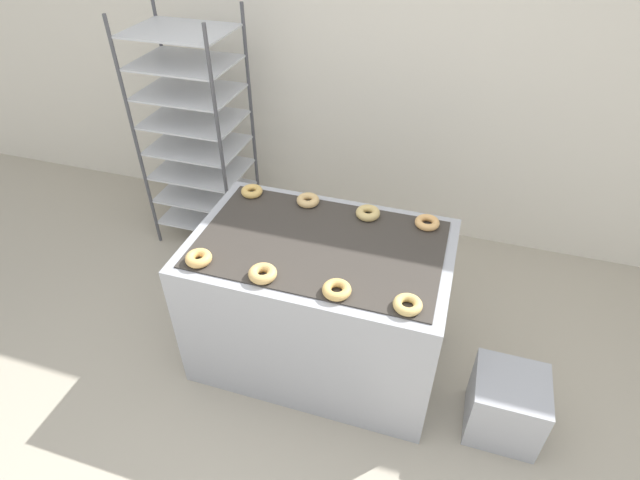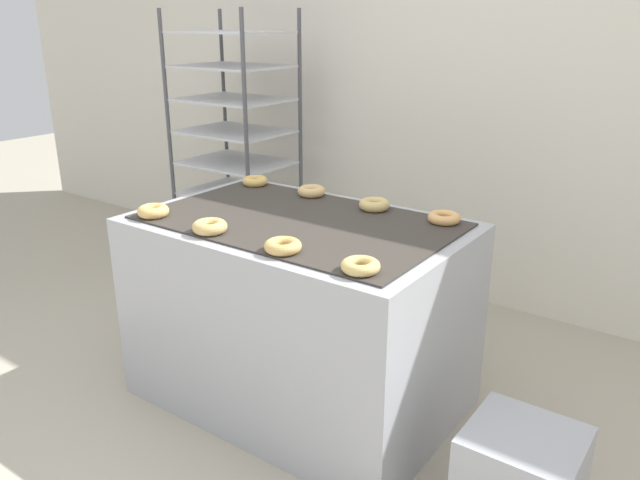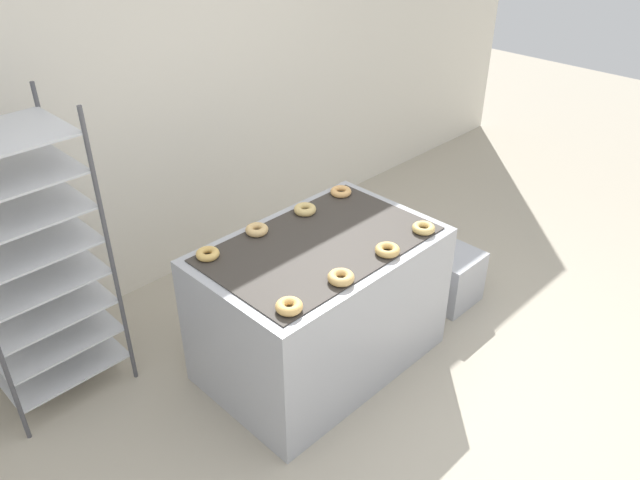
{
  "view_description": "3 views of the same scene",
  "coord_description": "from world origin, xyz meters",
  "px_view_note": "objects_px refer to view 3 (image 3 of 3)",
  "views": [
    {
      "loc": [
        0.59,
        -1.19,
        2.39
      ],
      "look_at": [
        0.0,
        0.68,
        0.85
      ],
      "focal_mm": 28.0,
      "sensor_mm": 36.0,
      "label": 1
    },
    {
      "loc": [
        1.47,
        -1.22,
        1.6
      ],
      "look_at": [
        0.0,
        0.83,
        0.7
      ],
      "focal_mm": 35.0,
      "sensor_mm": 36.0,
      "label": 2
    },
    {
      "loc": [
        -2.01,
        -1.33,
        2.6
      ],
      "look_at": [
        0.0,
        0.68,
        0.85
      ],
      "focal_mm": 35.0,
      "sensor_mm": 36.0,
      "label": 3
    }
  ],
  "objects_px": {
    "donut_near_left": "(289,306)",
    "donut_far_midright": "(305,209)",
    "baking_rack_cart": "(30,262)",
    "donut_far_left": "(208,254)",
    "donut_far_midleft": "(257,230)",
    "donut_near_midright": "(387,250)",
    "donut_near_right": "(424,228)",
    "glaze_bin": "(450,277)",
    "fryer_machine": "(320,305)",
    "donut_far_right": "(341,192)",
    "donut_near_midleft": "(341,277)"
  },
  "relations": [
    {
      "from": "donut_near_left",
      "to": "donut_far_right",
      "type": "bearing_deg",
      "value": 31.73
    },
    {
      "from": "fryer_machine",
      "to": "donut_far_midright",
      "type": "xyz_separation_m",
      "value": [
        0.18,
        0.3,
        0.44
      ]
    },
    {
      "from": "donut_near_right",
      "to": "donut_far_midright",
      "type": "xyz_separation_m",
      "value": [
        -0.32,
        0.62,
        0.0
      ]
    },
    {
      "from": "donut_far_left",
      "to": "donut_far_right",
      "type": "relative_size",
      "value": 0.95
    },
    {
      "from": "donut_far_midleft",
      "to": "donut_near_midleft",
      "type": "bearing_deg",
      "value": -90.56
    },
    {
      "from": "fryer_machine",
      "to": "baking_rack_cart",
      "type": "xyz_separation_m",
      "value": [
        -1.19,
        0.91,
        0.43
      ]
    },
    {
      "from": "donut_far_left",
      "to": "donut_far_midright",
      "type": "distance_m",
      "value": 0.68
    },
    {
      "from": "donut_near_midright",
      "to": "baking_rack_cart",
      "type": "bearing_deg",
      "value": 137.98
    },
    {
      "from": "donut_far_left",
      "to": "donut_far_midright",
      "type": "height_order",
      "value": "donut_far_midright"
    },
    {
      "from": "donut_far_right",
      "to": "glaze_bin",
      "type": "bearing_deg",
      "value": -42.85
    },
    {
      "from": "donut_near_midleft",
      "to": "donut_far_midleft",
      "type": "relative_size",
      "value": 1.05
    },
    {
      "from": "donut_near_right",
      "to": "glaze_bin",
      "type": "bearing_deg",
      "value": 12.05
    },
    {
      "from": "glaze_bin",
      "to": "donut_near_midleft",
      "type": "xyz_separation_m",
      "value": [
        -1.22,
        -0.12,
        0.67
      ]
    },
    {
      "from": "donut_near_midleft",
      "to": "donut_near_right",
      "type": "bearing_deg",
      "value": 0.32
    },
    {
      "from": "donut_near_left",
      "to": "donut_far_left",
      "type": "relative_size",
      "value": 1.04
    },
    {
      "from": "fryer_machine",
      "to": "donut_far_midright",
      "type": "bearing_deg",
      "value": 59.59
    },
    {
      "from": "donut_near_right",
      "to": "donut_near_left",
      "type": "bearing_deg",
      "value": 179.62
    },
    {
      "from": "baking_rack_cart",
      "to": "donut_near_left",
      "type": "height_order",
      "value": "baking_rack_cart"
    },
    {
      "from": "baking_rack_cart",
      "to": "donut_far_midright",
      "type": "distance_m",
      "value": 1.49
    },
    {
      "from": "donut_far_midleft",
      "to": "donut_far_right",
      "type": "height_order",
      "value": "donut_far_midleft"
    },
    {
      "from": "donut_near_midleft",
      "to": "donut_near_right",
      "type": "xyz_separation_m",
      "value": [
        0.67,
        0.0,
        -0.0
      ]
    },
    {
      "from": "donut_far_midright",
      "to": "donut_near_right",
      "type": "bearing_deg",
      "value": -62.76
    },
    {
      "from": "baking_rack_cart",
      "to": "donut_far_left",
      "type": "height_order",
      "value": "baking_rack_cart"
    },
    {
      "from": "donut_near_left",
      "to": "glaze_bin",
      "type": "bearing_deg",
      "value": 4.07
    },
    {
      "from": "donut_near_right",
      "to": "donut_near_midright",
      "type": "bearing_deg",
      "value": -179.4
    },
    {
      "from": "fryer_machine",
      "to": "baking_rack_cart",
      "type": "bearing_deg",
      "value": 142.55
    },
    {
      "from": "baking_rack_cart",
      "to": "donut_far_midleft",
      "type": "relative_size",
      "value": 13.01
    },
    {
      "from": "glaze_bin",
      "to": "donut_far_midleft",
      "type": "distance_m",
      "value": 1.48
    },
    {
      "from": "glaze_bin",
      "to": "donut_near_left",
      "type": "relative_size",
      "value": 2.9
    },
    {
      "from": "fryer_machine",
      "to": "donut_far_midleft",
      "type": "relative_size",
      "value": 10.47
    },
    {
      "from": "donut_far_midright",
      "to": "donut_near_left",
      "type": "bearing_deg",
      "value": -138.42
    },
    {
      "from": "glaze_bin",
      "to": "donut_far_right",
      "type": "height_order",
      "value": "donut_far_right"
    },
    {
      "from": "fryer_machine",
      "to": "donut_near_left",
      "type": "relative_size",
      "value": 10.34
    },
    {
      "from": "donut_near_midright",
      "to": "donut_near_right",
      "type": "distance_m",
      "value": 0.32
    },
    {
      "from": "donut_near_midleft",
      "to": "donut_near_midright",
      "type": "bearing_deg",
      "value": 0.08
    },
    {
      "from": "donut_near_left",
      "to": "donut_far_midright",
      "type": "bearing_deg",
      "value": 41.58
    },
    {
      "from": "fryer_machine",
      "to": "donut_far_left",
      "type": "relative_size",
      "value": 10.79
    },
    {
      "from": "baking_rack_cart",
      "to": "donut_far_midright",
      "type": "bearing_deg",
      "value": -24.07
    },
    {
      "from": "baking_rack_cart",
      "to": "donut_near_right",
      "type": "relative_size",
      "value": 12.85
    },
    {
      "from": "donut_near_midright",
      "to": "fryer_machine",
      "type": "bearing_deg",
      "value": 119.0
    },
    {
      "from": "glaze_bin",
      "to": "donut_near_left",
      "type": "bearing_deg",
      "value": -175.93
    },
    {
      "from": "baking_rack_cart",
      "to": "donut_far_midleft",
      "type": "xyz_separation_m",
      "value": [
        1.02,
        -0.59,
        0.01
      ]
    },
    {
      "from": "donut_near_midleft",
      "to": "donut_far_right",
      "type": "relative_size",
      "value": 1.03
    },
    {
      "from": "donut_near_midleft",
      "to": "donut_far_midright",
      "type": "distance_m",
      "value": 0.71
    },
    {
      "from": "donut_far_left",
      "to": "donut_far_midright",
      "type": "bearing_deg",
      "value": -1.35
    },
    {
      "from": "baking_rack_cart",
      "to": "donut_near_midleft",
      "type": "height_order",
      "value": "baking_rack_cart"
    },
    {
      "from": "donut_near_left",
      "to": "donut_far_midright",
      "type": "xyz_separation_m",
      "value": [
        0.69,
        0.61,
        -0.0
      ]
    },
    {
      "from": "donut_far_midleft",
      "to": "donut_far_right",
      "type": "distance_m",
      "value": 0.66
    },
    {
      "from": "glaze_bin",
      "to": "donut_far_right",
      "type": "relative_size",
      "value": 2.88
    },
    {
      "from": "glaze_bin",
      "to": "donut_far_left",
      "type": "distance_m",
      "value": 1.76
    }
  ]
}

